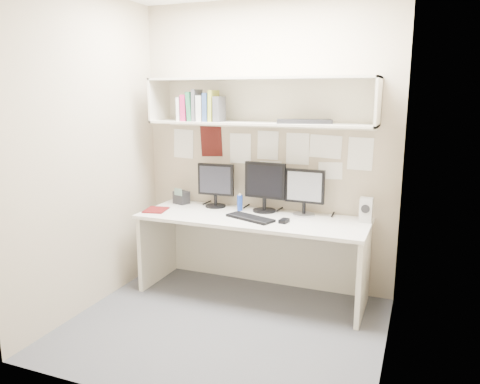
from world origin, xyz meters
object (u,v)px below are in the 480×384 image
at_px(monitor_center, 265,185).
at_px(desk_phone, 181,197).
at_px(desk, 252,256).
at_px(monitor_right, 305,190).
at_px(keyboard, 250,218).
at_px(monitor_left, 216,183).
at_px(speaker, 366,210).
at_px(maroon_notebook, 156,210).

xyz_separation_m(monitor_center, desk_phone, (-0.85, -0.02, -0.18)).
height_order(desk, monitor_right, monitor_right).
height_order(keyboard, desk_phone, desk_phone).
bearing_deg(keyboard, monitor_left, 167.46).
height_order(monitor_left, monitor_right, monitor_left).
xyz_separation_m(monitor_left, monitor_center, (0.49, -0.00, 0.02)).
height_order(keyboard, speaker, speaker).
bearing_deg(monitor_left, speaker, -4.11).
xyz_separation_m(monitor_right, speaker, (0.54, -0.03, -0.12)).
xyz_separation_m(monitor_left, desk_phone, (-0.36, -0.02, -0.16)).
bearing_deg(desk_phone, maroon_notebook, -85.54).
relative_size(monitor_center, speaker, 2.20).
bearing_deg(monitor_center, keyboard, -90.38).
relative_size(monitor_center, keyboard, 1.03).
bearing_deg(speaker, desk_phone, 178.79).
height_order(desk, speaker, speaker).
distance_m(monitor_center, keyboard, 0.39).
bearing_deg(monitor_left, desk, -28.88).
height_order(desk, maroon_notebook, maroon_notebook).
distance_m(monitor_right, desk_phone, 1.23).
bearing_deg(monitor_center, speaker, 2.41).
height_order(monitor_center, desk_phone, monitor_center).
xyz_separation_m(monitor_center, keyboard, (-0.03, -0.31, -0.24)).
xyz_separation_m(monitor_left, monitor_right, (0.86, 0.00, -0.00)).
height_order(monitor_center, monitor_right, monitor_center).
relative_size(monitor_right, keyboard, 0.93).
distance_m(monitor_center, maroon_notebook, 1.03).
relative_size(speaker, desk_phone, 1.26).
xyz_separation_m(desk, keyboard, (0.01, -0.09, 0.37)).
relative_size(desk, maroon_notebook, 8.75).
height_order(monitor_left, maroon_notebook, monitor_left).
xyz_separation_m(monitor_right, desk_phone, (-1.22, -0.02, -0.16)).
distance_m(monitor_left, monitor_center, 0.49).
distance_m(desk, keyboard, 0.39).
bearing_deg(monitor_left, keyboard, -36.80).
xyz_separation_m(monitor_right, maroon_notebook, (-1.30, -0.35, -0.22)).
relative_size(desk, keyboard, 4.57).
xyz_separation_m(keyboard, speaker, (0.93, 0.28, 0.09)).
bearing_deg(maroon_notebook, desk, -2.46).
xyz_separation_m(monitor_left, maroon_notebook, (-0.45, -0.35, -0.22)).
height_order(maroon_notebook, desk_phone, desk_phone).
xyz_separation_m(desk, monitor_center, (0.04, 0.22, 0.61)).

